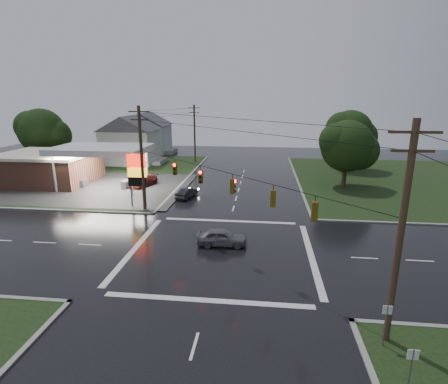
# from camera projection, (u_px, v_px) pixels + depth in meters

# --- Properties ---
(ground) EXTENTS (120.00, 120.00, 0.00)m
(ground) POSITION_uv_depth(u_px,v_px,m) (221.00, 251.00, 27.73)
(ground) COLOR black
(ground) RESTS_ON ground
(grass_nw) EXTENTS (36.00, 36.00, 0.08)m
(grass_nw) POSITION_uv_depth(u_px,v_px,m) (79.00, 174.00, 55.47)
(grass_nw) COLOR black
(grass_nw) RESTS_ON ground
(grass_ne) EXTENTS (36.00, 36.00, 0.08)m
(grass_ne) POSITION_uv_depth(u_px,v_px,m) (424.00, 182.00, 49.81)
(grass_ne) COLOR black
(grass_ne) RESTS_ON ground
(gas_station) EXTENTS (26.20, 18.00, 5.60)m
(gas_station) POSITION_uv_depth(u_px,v_px,m) (56.00, 166.00, 48.73)
(gas_station) COLOR #2D2D2D
(gas_station) RESTS_ON ground
(pylon_sign) EXTENTS (2.00, 0.35, 6.00)m
(pylon_sign) POSITION_uv_depth(u_px,v_px,m) (137.00, 171.00, 37.88)
(pylon_sign) COLOR #59595E
(pylon_sign) RESTS_ON ground
(utility_pole_nw) EXTENTS (2.20, 0.32, 11.00)m
(utility_pole_nw) POSITION_uv_depth(u_px,v_px,m) (142.00, 158.00, 36.36)
(utility_pole_nw) COLOR #382619
(utility_pole_nw) RESTS_ON ground
(utility_pole_se) EXTENTS (2.20, 0.32, 11.00)m
(utility_pole_se) POSITION_uv_depth(u_px,v_px,m) (400.00, 235.00, 16.09)
(utility_pole_se) COLOR #382619
(utility_pole_se) RESTS_ON ground
(utility_pole_n) EXTENTS (2.20, 0.32, 10.50)m
(utility_pole_n) POSITION_uv_depth(u_px,v_px,m) (195.00, 133.00, 63.74)
(utility_pole_n) COLOR #382619
(utility_pole_n) RESTS_ON ground
(traffic_signals) EXTENTS (26.87, 26.87, 1.47)m
(traffic_signals) POSITION_uv_depth(u_px,v_px,m) (221.00, 171.00, 26.00)
(traffic_signals) COLOR black
(traffic_signals) RESTS_ON ground
(house_near) EXTENTS (11.05, 8.48, 8.60)m
(house_near) POSITION_uv_depth(u_px,v_px,m) (131.00, 139.00, 63.35)
(house_near) COLOR silver
(house_near) RESTS_ON ground
(house_far) EXTENTS (11.05, 8.48, 8.60)m
(house_far) POSITION_uv_depth(u_px,v_px,m) (147.00, 132.00, 74.95)
(house_far) COLOR silver
(house_far) RESTS_ON ground
(tree_nw_behind) EXTENTS (8.93, 7.60, 10.00)m
(tree_nw_behind) POSITION_uv_depth(u_px,v_px,m) (43.00, 132.00, 58.52)
(tree_nw_behind) COLOR black
(tree_nw_behind) RESTS_ON ground
(tree_ne_near) EXTENTS (7.99, 6.80, 8.98)m
(tree_ne_near) POSITION_uv_depth(u_px,v_px,m) (348.00, 146.00, 45.80)
(tree_ne_near) COLOR black
(tree_ne_near) RESTS_ON ground
(tree_ne_far) EXTENTS (8.46, 7.20, 9.80)m
(tree_ne_far) POSITION_uv_depth(u_px,v_px,m) (351.00, 133.00, 56.81)
(tree_ne_far) COLOR black
(tree_ne_far) RESTS_ON ground
(car_north) EXTENTS (2.21, 4.01, 1.25)m
(car_north) POSITION_uv_depth(u_px,v_px,m) (187.00, 193.00, 42.29)
(car_north) COLOR black
(car_north) RESTS_ON ground
(car_crossing) EXTENTS (4.16, 1.83, 1.39)m
(car_crossing) POSITION_uv_depth(u_px,v_px,m) (222.00, 237.00, 28.68)
(car_crossing) COLOR slate
(car_crossing) RESTS_ON ground
(car_pump) EXTENTS (3.25, 5.23, 1.42)m
(car_pump) POSITION_uv_depth(u_px,v_px,m) (144.00, 181.00, 47.50)
(car_pump) COLOR #561813
(car_pump) RESTS_ON ground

